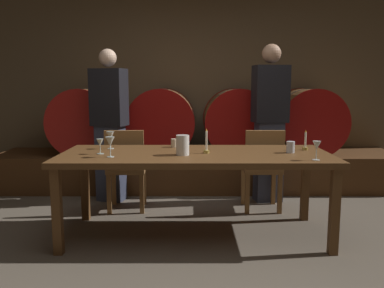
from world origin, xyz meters
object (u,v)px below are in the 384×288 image
(wine_barrel_far_right, at_px, (305,121))
(candle_right, at_px, (304,144))
(chair_left, at_px, (124,166))
(wine_glass_center_left, at_px, (109,136))
(dining_table, at_px, (194,160))
(wine_glass_far_left, at_px, (98,143))
(wine_barrel_far_left, at_px, (85,121))
(guest_left, at_px, (108,124))
(candle_left, at_px, (205,146))
(wine_barrel_center_left, at_px, (161,121))
(cup_left, at_px, (173,143))
(pitcher, at_px, (181,145))
(wine_barrel_center_right, at_px, (235,121))
(guest_right, at_px, (268,122))
(wine_glass_far_right, at_px, (315,146))
(wine_glass_center_right, at_px, (108,142))
(cup_right, at_px, (289,147))
(chair_right, at_px, (261,166))

(wine_barrel_far_right, height_order, candle_right, wine_barrel_far_right)
(chair_left, height_order, wine_glass_center_left, wine_glass_center_left)
(dining_table, distance_m, wine_glass_far_left, 0.84)
(wine_barrel_far_left, height_order, guest_left, guest_left)
(candle_left, bearing_deg, wine_barrel_center_left, 106.51)
(dining_table, bearing_deg, cup_left, 121.23)
(chair_left, relative_size, candle_right, 4.70)
(chair_left, xyz_separation_m, pitcher, (0.62, -0.80, 0.35))
(wine_barrel_center_right, bearing_deg, wine_barrel_far_left, 180.00)
(wine_barrel_far_left, height_order, guest_right, guest_right)
(wine_barrel_far_right, bearing_deg, guest_left, -166.14)
(wine_barrel_far_left, relative_size, wine_glass_far_right, 5.51)
(guest_right, height_order, wine_glass_center_right, guest_right)
(wine_barrel_center_left, height_order, dining_table, wine_barrel_center_left)
(candle_right, distance_m, wine_glass_center_right, 1.74)
(guest_left, bearing_deg, pitcher, 141.06)
(wine_barrel_center_left, height_order, candle_right, wine_barrel_center_left)
(wine_barrel_far_right, relative_size, pitcher, 4.93)
(dining_table, distance_m, cup_right, 0.84)
(wine_barrel_center_right, relative_size, wine_glass_far_left, 6.39)
(guest_right, bearing_deg, cup_left, 27.27)
(wine_barrel_center_right, relative_size, cup_right, 8.32)
(chair_right, distance_m, wine_glass_center_right, 1.73)
(chair_left, distance_m, wine_glass_center_left, 0.60)
(chair_left, xyz_separation_m, wine_glass_center_left, (-0.06, -0.47, 0.38))
(guest_right, bearing_deg, wine_glass_far_left, 25.94)
(guest_left, bearing_deg, wine_glass_far_left, 113.06)
(chair_left, bearing_deg, wine_glass_center_right, 89.00)
(dining_table, relative_size, cup_left, 29.45)
(wine_barrel_far_right, height_order, pitcher, wine_barrel_far_right)
(wine_barrel_center_right, xyz_separation_m, candle_right, (0.46, -1.55, -0.08))
(candle_right, distance_m, wine_glass_far_right, 0.50)
(wine_barrel_center_right, height_order, pitcher, wine_barrel_center_right)
(dining_table, distance_m, chair_right, 1.03)
(wine_glass_center_right, height_order, cup_left, wine_glass_center_right)
(wine_barrel_center_right, xyz_separation_m, wine_barrel_far_right, (0.92, 0.00, 0.00))
(wine_glass_far_right, bearing_deg, guest_left, 143.14)
(cup_right, bearing_deg, wine_barrel_center_left, 126.28)
(candle_right, bearing_deg, wine_barrel_far_left, 147.11)
(chair_left, relative_size, pitcher, 5.18)
(wine_barrel_far_left, height_order, dining_table, wine_barrel_far_left)
(chair_right, relative_size, wine_glass_center_right, 5.22)
(chair_left, height_order, cup_right, chair_left)
(guest_left, distance_m, candle_left, 1.55)
(wine_glass_center_right, bearing_deg, wine_barrel_center_left, 81.46)
(wine_barrel_far_right, xyz_separation_m, wine_glass_far_right, (-0.51, -2.04, -0.01))
(candle_right, xyz_separation_m, pitcher, (-1.11, -0.26, 0.03))
(wine_barrel_center_left, distance_m, candle_right, 2.10)
(chair_left, distance_m, cup_left, 0.71)
(wine_barrel_far_right, bearing_deg, wine_barrel_center_right, 180.00)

